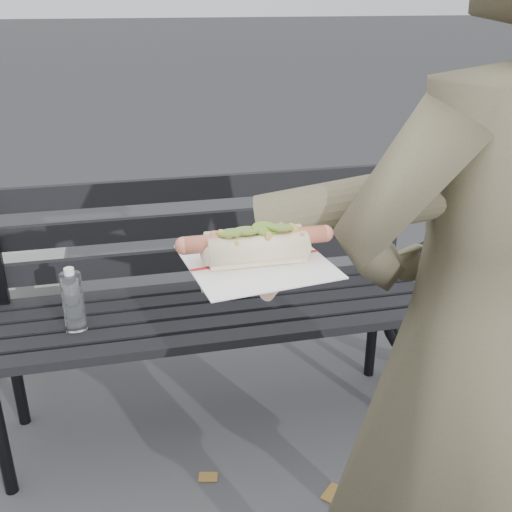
# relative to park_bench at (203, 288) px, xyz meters

# --- Properties ---
(park_bench) EXTENTS (1.50, 0.44, 0.88)m
(park_bench) POSITION_rel_park_bench_xyz_m (0.00, 0.00, 0.00)
(park_bench) COLOR black
(park_bench) RESTS_ON ground
(person) EXTENTS (0.67, 0.50, 1.67)m
(person) POSITION_rel_park_bench_xyz_m (0.37, -0.98, 0.31)
(person) COLOR #4C4832
(person) RESTS_ON ground
(held_hotdog) EXTENTS (0.64, 0.30, 0.20)m
(held_hotdog) POSITION_rel_park_bench_xyz_m (0.15, -0.99, 0.61)
(held_hotdog) COLOR #4C4832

